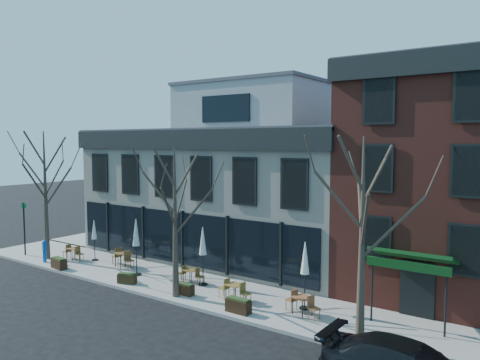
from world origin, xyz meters
The scene contains 23 objects.
ground centered at (0.00, 0.00, 0.00)m, with size 120.00×120.00×0.00m, color black.
sidewalk_front centered at (3.25, -2.15, 0.07)m, with size 33.50×4.70×0.15m, color gray.
sidewalk_side centered at (-11.25, 6.00, 0.07)m, with size 4.50×12.00×0.15m, color gray.
corner_building centered at (0.07, 5.07, 4.72)m, with size 18.39×10.39×11.10m.
red_brick_building centered at (13.00, 4.98, 5.64)m, with size 8.20×11.78×11.18m.
tree_corner centered at (-8.49, -3.20, 4.25)m, with size 3.93×3.98×7.92m.
tree_mid centered at (3.01, -3.90, 3.79)m, with size 3.50×3.55×7.04m.
tree_right centered at (12.01, -3.90, 4.02)m, with size 3.72×3.77×7.48m.
sign_pole centered at (-10.50, -3.50, 2.07)m, with size 0.50×0.10×3.40m.
call_box centered at (-7.79, -3.84, 0.89)m, with size 0.28×0.28×1.39m.
cafe_set_0 centered at (-6.88, -2.49, 0.61)m, with size 1.69×0.68×0.89m.
cafe_set_1 centered at (-3.07, -1.85, 0.68)m, with size 2.02×0.94×1.04m.
cafe_set_3 centered at (2.20, -1.92, 0.59)m, with size 1.64×0.69×0.85m.
cafe_set_4 centered at (5.63, -2.79, 0.63)m, with size 1.79×0.76×0.93m.
cafe_set_5 centered at (9.00, -2.59, 0.63)m, with size 1.84×0.96×0.94m.
umbrella_0 centered at (-5.68, -1.81, 1.92)m, with size 0.40×0.40×2.51m.
umbrella_1 centered at (-1.16, -2.54, 2.33)m, with size 0.49×0.49×3.09m.
umbrella_3 centered at (2.95, -1.83, 2.26)m, with size 0.48×0.48×2.99m.
umbrella_4 centered at (8.75, -1.91, 2.23)m, with size 0.47×0.47×2.95m.
planter_0 centered at (-5.80, -4.20, 0.46)m, with size 1.18×0.59×0.63m.
planter_1 centered at (-0.43, -3.86, 0.42)m, with size 1.03×0.68×0.54m.
planter_2 centered at (3.17, -3.50, 0.42)m, with size 0.99×0.44×0.55m.
planter_3 centered at (6.64, -3.94, 0.46)m, with size 1.13×0.47×0.63m.
Camera 1 is at (17.85, -19.80, 7.43)m, focal length 35.00 mm.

